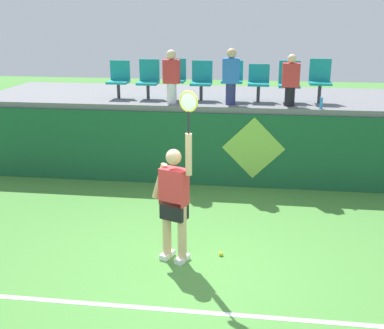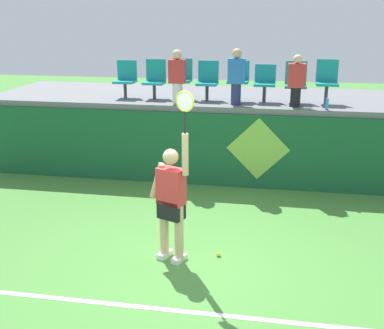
{
  "view_description": "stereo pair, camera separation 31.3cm",
  "coord_description": "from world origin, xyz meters",
  "px_view_note": "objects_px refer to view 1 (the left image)",
  "views": [
    {
      "loc": [
        0.89,
        -6.15,
        3.48
      ],
      "look_at": [
        -0.12,
        1.26,
        1.15
      ],
      "focal_mm": 46.06,
      "sensor_mm": 36.0,
      "label": 1
    },
    {
      "loc": [
        1.2,
        -6.1,
        3.48
      ],
      "look_at": [
        -0.12,
        1.26,
        1.15
      ],
      "focal_mm": 46.06,
      "sensor_mm": 36.0,
      "label": 2
    }
  ],
  "objects_px": {
    "stadium_chair_1": "(149,78)",
    "spectator_2": "(291,80)",
    "stadium_chair_5": "(259,81)",
    "stadium_chair_6": "(289,81)",
    "stadium_chair_3": "(202,79)",
    "stadium_chair_2": "(175,77)",
    "tennis_ball": "(221,254)",
    "stadium_chair_7": "(320,79)",
    "tennis_player": "(174,199)",
    "spectator_0": "(231,75)",
    "spectator_1": "(172,75)",
    "stadium_chair_4": "(232,78)",
    "water_bottle": "(321,103)",
    "stadium_chair_0": "(119,78)"
  },
  "relations": [
    {
      "from": "stadium_chair_1",
      "to": "spectator_2",
      "type": "xyz_separation_m",
      "value": [
        3.0,
        -0.48,
        0.08
      ]
    },
    {
      "from": "stadium_chair_5",
      "to": "stadium_chair_6",
      "type": "height_order",
      "value": "stadium_chair_6"
    },
    {
      "from": "stadium_chair_3",
      "to": "stadium_chair_5",
      "type": "bearing_deg",
      "value": -0.41
    },
    {
      "from": "stadium_chair_2",
      "to": "tennis_ball",
      "type": "bearing_deg",
      "value": -71.21
    },
    {
      "from": "stadium_chair_7",
      "to": "spectator_2",
      "type": "bearing_deg",
      "value": -142.77
    },
    {
      "from": "tennis_player",
      "to": "stadium_chair_2",
      "type": "xyz_separation_m",
      "value": [
        -0.67,
        4.12,
        1.18
      ]
    },
    {
      "from": "stadium_chair_6",
      "to": "spectator_0",
      "type": "bearing_deg",
      "value": -158.09
    },
    {
      "from": "stadium_chair_7",
      "to": "spectator_0",
      "type": "height_order",
      "value": "spectator_0"
    },
    {
      "from": "stadium_chair_3",
      "to": "stadium_chair_7",
      "type": "bearing_deg",
      "value": -0.0
    },
    {
      "from": "spectator_1",
      "to": "tennis_player",
      "type": "bearing_deg",
      "value": -79.61
    },
    {
      "from": "stadium_chair_7",
      "to": "spectator_2",
      "type": "height_order",
      "value": "spectator_2"
    },
    {
      "from": "spectator_1",
      "to": "stadium_chair_5",
      "type": "bearing_deg",
      "value": 13.75
    },
    {
      "from": "stadium_chair_1",
      "to": "stadium_chair_2",
      "type": "distance_m",
      "value": 0.59
    },
    {
      "from": "stadium_chair_1",
      "to": "stadium_chair_3",
      "type": "relative_size",
      "value": 1.01
    },
    {
      "from": "stadium_chair_1",
      "to": "stadium_chair_6",
      "type": "bearing_deg",
      "value": 0.01
    },
    {
      "from": "stadium_chair_4",
      "to": "stadium_chair_7",
      "type": "bearing_deg",
      "value": 0.22
    },
    {
      "from": "stadium_chair_3",
      "to": "tennis_ball",
      "type": "bearing_deg",
      "value": -79.02
    },
    {
      "from": "tennis_player",
      "to": "stadium_chair_5",
      "type": "relative_size",
      "value": 3.25
    },
    {
      "from": "stadium_chair_4",
      "to": "spectator_0",
      "type": "relative_size",
      "value": 0.74
    },
    {
      "from": "stadium_chair_3",
      "to": "stadium_chair_7",
      "type": "height_order",
      "value": "stadium_chair_7"
    },
    {
      "from": "water_bottle",
      "to": "stadium_chair_5",
      "type": "height_order",
      "value": "stadium_chair_5"
    },
    {
      "from": "spectator_0",
      "to": "stadium_chair_7",
      "type": "bearing_deg",
      "value": 14.68
    },
    {
      "from": "stadium_chair_4",
      "to": "water_bottle",
      "type": "bearing_deg",
      "value": -21.39
    },
    {
      "from": "water_bottle",
      "to": "tennis_player",
      "type": "bearing_deg",
      "value": -124.4
    },
    {
      "from": "water_bottle",
      "to": "spectator_0",
      "type": "relative_size",
      "value": 0.2
    },
    {
      "from": "stadium_chair_3",
      "to": "spectator_0",
      "type": "height_order",
      "value": "spectator_0"
    },
    {
      "from": "stadium_chair_0",
      "to": "stadium_chair_2",
      "type": "relative_size",
      "value": 0.93
    },
    {
      "from": "spectator_1",
      "to": "tennis_ball",
      "type": "bearing_deg",
      "value": -69.02
    },
    {
      "from": "stadium_chair_2",
      "to": "stadium_chair_4",
      "type": "distance_m",
      "value": 1.23
    },
    {
      "from": "tennis_ball",
      "to": "stadium_chair_0",
      "type": "bearing_deg",
      "value": 123.35
    },
    {
      "from": "stadium_chair_3",
      "to": "spectator_0",
      "type": "bearing_deg",
      "value": -36.06
    },
    {
      "from": "tennis_player",
      "to": "stadium_chair_6",
      "type": "height_order",
      "value": "tennis_player"
    },
    {
      "from": "stadium_chair_4",
      "to": "spectator_0",
      "type": "height_order",
      "value": "spectator_0"
    },
    {
      "from": "tennis_ball",
      "to": "spectator_2",
      "type": "distance_m",
      "value": 4.2
    },
    {
      "from": "tennis_ball",
      "to": "water_bottle",
      "type": "height_order",
      "value": "water_bottle"
    },
    {
      "from": "stadium_chair_2",
      "to": "stadium_chair_3",
      "type": "bearing_deg",
      "value": 0.28
    },
    {
      "from": "stadium_chair_2",
      "to": "stadium_chair_6",
      "type": "xyz_separation_m",
      "value": [
        2.41,
        0.01,
        -0.04
      ]
    },
    {
      "from": "stadium_chair_2",
      "to": "stadium_chair_3",
      "type": "relative_size",
      "value": 1.04
    },
    {
      "from": "stadium_chair_7",
      "to": "spectator_2",
      "type": "xyz_separation_m",
      "value": [
        -0.63,
        -0.48,
        0.03
      ]
    },
    {
      "from": "stadium_chair_3",
      "to": "stadium_chair_4",
      "type": "xyz_separation_m",
      "value": [
        0.65,
        -0.01,
        0.04
      ]
    },
    {
      "from": "stadium_chair_5",
      "to": "stadium_chair_7",
      "type": "bearing_deg",
      "value": 0.38
    },
    {
      "from": "tennis_ball",
      "to": "spectator_1",
      "type": "xyz_separation_m",
      "value": [
        -1.33,
        3.47,
        2.18
      ]
    },
    {
      "from": "stadium_chair_6",
      "to": "stadium_chair_5",
      "type": "bearing_deg",
      "value": -178.97
    },
    {
      "from": "water_bottle",
      "to": "stadium_chair_1",
      "type": "xyz_separation_m",
      "value": [
        -3.6,
        0.71,
        0.33
      ]
    },
    {
      "from": "tennis_ball",
      "to": "stadium_chair_4",
      "type": "xyz_separation_m",
      "value": [
        -0.11,
        3.91,
        2.1
      ]
    },
    {
      "from": "spectator_0",
      "to": "spectator_1",
      "type": "xyz_separation_m",
      "value": [
        -1.23,
        0.03,
        -0.02
      ]
    },
    {
      "from": "stadium_chair_5",
      "to": "stadium_chair_3",
      "type": "bearing_deg",
      "value": 179.59
    },
    {
      "from": "water_bottle",
      "to": "stadium_chair_2",
      "type": "bearing_deg",
      "value": 166.84
    },
    {
      "from": "spectator_1",
      "to": "spectator_2",
      "type": "xyz_separation_m",
      "value": [
        2.41,
        -0.03,
        -0.04
      ]
    },
    {
      "from": "stadium_chair_7",
      "to": "spectator_1",
      "type": "height_order",
      "value": "spectator_1"
    }
  ]
}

